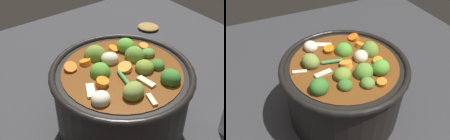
{
  "view_description": "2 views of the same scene",
  "coord_description": "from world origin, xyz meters",
  "views": [
    {
      "loc": [
        0.34,
        -0.27,
        0.47
      ],
      "look_at": [
        -0.02,
        -0.01,
        0.14
      ],
      "focal_mm": 47.72,
      "sensor_mm": 36.0,
      "label": 1
    },
    {
      "loc": [
        0.16,
        0.32,
        0.43
      ],
      "look_at": [
        0.01,
        -0.01,
        0.12
      ],
      "focal_mm": 36.13,
      "sensor_mm": 36.0,
      "label": 2
    }
  ],
  "objects": [
    {
      "name": "cooking_pot",
      "position": [
        -0.0,
        0.0,
        0.08
      ],
      "size": [
        0.27,
        0.27,
        0.17
      ],
      "color": "black",
      "rests_on": "ground_plane"
    },
    {
      "name": "ground_plane",
      "position": [
        0.0,
        0.0,
        0.0
      ],
      "size": [
        1.1,
        1.1,
        0.0
      ],
      "primitive_type": "plane",
      "color": "#2D2D30"
    }
  ]
}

